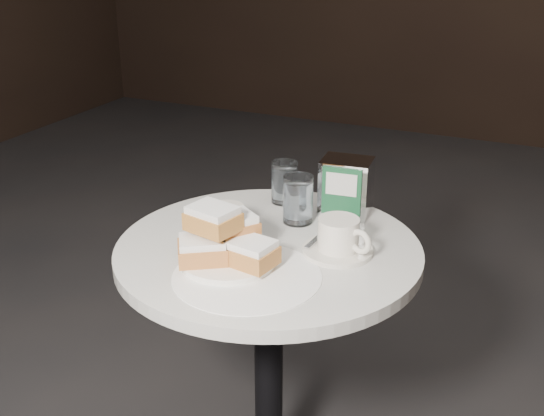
{
  "coord_description": "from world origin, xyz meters",
  "views": [
    {
      "loc": [
        0.59,
        -1.27,
        1.43
      ],
      "look_at": [
        0.0,
        0.02,
        0.83
      ],
      "focal_mm": 45.0,
      "sensor_mm": 36.0,
      "label": 1
    }
  ],
  "objects": [
    {
      "name": "sugar_spill",
      "position": [
        0.02,
        -0.15,
        0.75
      ],
      "size": [
        0.4,
        0.4,
        0.0
      ],
      "primitive_type": "cylinder",
      "rotation": [
        0.0,
        0.0,
        0.32
      ],
      "color": "white",
      "rests_on": "cafe_table"
    },
    {
      "name": "napkin_dispenser",
      "position": [
        0.1,
        0.25,
        0.82
      ],
      "size": [
        0.13,
        0.11,
        0.14
      ],
      "rotation": [
        0.0,
        0.0,
        0.1
      ],
      "color": "silver",
      "rests_on": "cafe_table"
    },
    {
      "name": "coffee_cup_right",
      "position": [
        0.16,
        0.03,
        0.78
      ],
      "size": [
        0.2,
        0.2,
        0.08
      ],
      "rotation": [
        0.0,
        0.0,
        -0.33
      ],
      "color": "silver",
      "rests_on": "cafe_table"
    },
    {
      "name": "coffee_cup_left",
      "position": [
        -0.11,
        0.01,
        0.78
      ],
      "size": [
        0.19,
        0.19,
        0.07
      ],
      "rotation": [
        0.0,
        0.0,
        0.42
      ],
      "color": "white",
      "rests_on": "cafe_table"
    },
    {
      "name": "beignet_plate",
      "position": [
        -0.05,
        -0.12,
        0.79
      ],
      "size": [
        0.25,
        0.25,
        0.13
      ],
      "rotation": [
        0.0,
        0.0,
        0.26
      ],
      "color": "white",
      "rests_on": "cafe_table"
    },
    {
      "name": "water_glass_right",
      "position": [
        0.01,
        0.15,
        0.8
      ],
      "size": [
        0.08,
        0.08,
        0.12
      ],
      "rotation": [
        0.0,
        0.0,
        -0.14
      ],
      "color": "white",
      "rests_on": "cafe_table"
    },
    {
      "name": "cafe_table",
      "position": [
        0.0,
        0.0,
        0.55
      ],
      "size": [
        0.7,
        0.7,
        0.74
      ],
      "color": "black",
      "rests_on": "ground"
    },
    {
      "name": "water_glass_left",
      "position": [
        -0.07,
        0.25,
        0.8
      ],
      "size": [
        0.07,
        0.07,
        0.11
      ],
      "rotation": [
        0.0,
        0.0,
        -0.1
      ],
      "color": "silver",
      "rests_on": "cafe_table"
    }
  ]
}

